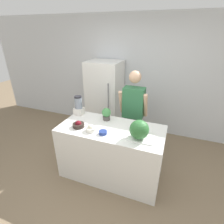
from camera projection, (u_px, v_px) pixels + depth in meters
ground_plane at (102, 190)px, 2.72m from camera, size 14.00×14.00×0.00m
wall_back at (138, 77)px, 3.94m from camera, size 8.00×0.06×2.60m
counter_island at (111, 152)px, 2.85m from camera, size 1.61×0.77×0.91m
refrigerator at (105, 98)px, 4.04m from camera, size 0.72×0.68×1.67m
person at (133, 114)px, 3.25m from camera, size 0.52×0.26×1.64m
cutting_board at (141, 138)px, 2.40m from camera, size 0.35×0.25×0.01m
watermelon at (139, 130)px, 2.33m from camera, size 0.26×0.26×0.26m
bowl_cherries at (78, 125)px, 2.67m from camera, size 0.18×0.18×0.11m
bowl_cream at (91, 129)px, 2.56m from camera, size 0.15×0.15×0.11m
bowl_small_blue at (103, 132)px, 2.49m from camera, size 0.12×0.12×0.05m
blender at (79, 106)px, 3.03m from camera, size 0.15×0.15×0.34m
potted_plant at (106, 114)px, 2.85m from camera, size 0.15×0.15×0.21m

